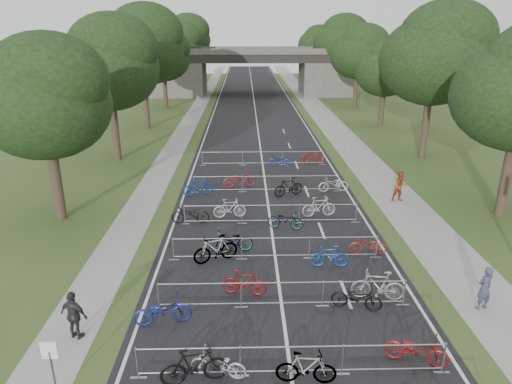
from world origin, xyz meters
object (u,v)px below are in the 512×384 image
(park_sign, at_px, (50,359))
(pedestrian_c, at_px, (74,315))
(pedestrian_a, at_px, (484,288))
(overpass_bridge, at_px, (253,71))
(pedestrian_b, at_px, (400,187))

(park_sign, height_order, pedestrian_c, park_sign)
(park_sign, bearing_deg, pedestrian_c, 96.51)
(pedestrian_a, bearing_deg, pedestrian_c, -12.64)
(pedestrian_a, bearing_deg, overpass_bridge, -100.58)
(park_sign, distance_m, pedestrian_b, 21.14)
(overpass_bridge, xyz_separation_m, park_sign, (-6.80, -62.00, -2.27))
(pedestrian_a, distance_m, pedestrian_b, 11.23)
(overpass_bridge, xyz_separation_m, pedestrian_b, (7.96, -46.87, -2.60))
(overpass_bridge, distance_m, pedestrian_c, 59.91)
(overpass_bridge, bearing_deg, pedestrian_c, -96.81)
(park_sign, relative_size, pedestrian_b, 0.98)
(pedestrian_c, bearing_deg, pedestrian_b, -119.05)
(park_sign, relative_size, pedestrian_a, 1.05)
(park_sign, distance_m, pedestrian_a, 14.79)
(park_sign, bearing_deg, overpass_bridge, 83.74)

